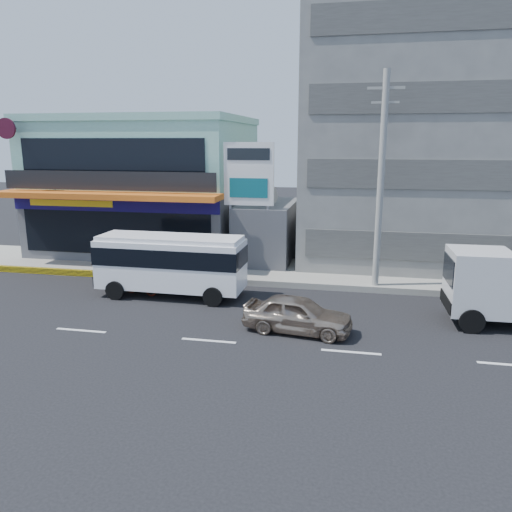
{
  "coord_description": "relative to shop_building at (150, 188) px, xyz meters",
  "views": [
    {
      "loc": [
        4.94,
        -15.99,
        6.98
      ],
      "look_at": [
        0.88,
        4.18,
        2.2
      ],
      "focal_mm": 35.0,
      "sensor_mm": 36.0,
      "label": 1
    }
  ],
  "objects": [
    {
      "name": "satellite_dish",
      "position": [
        8.0,
        -2.95,
        -0.42
      ],
      "size": [
        1.5,
        1.5,
        0.15
      ],
      "primitive_type": "cylinder",
      "color": "slate",
      "rests_on": "gap_structure"
    },
    {
      "name": "shop_building",
      "position": [
        0.0,
        0.0,
        0.0
      ],
      "size": [
        12.4,
        11.7,
        8.0
      ],
      "color": "#4E4F53",
      "rests_on": "ground"
    },
    {
      "name": "motorcycle_rider",
      "position": [
        3.33,
        -9.28,
        -3.25
      ],
      "size": [
        1.87,
        1.05,
        2.27
      ],
      "color": "#58180C",
      "rests_on": "ground"
    },
    {
      "name": "billboard",
      "position": [
        7.5,
        -4.75,
        0.93
      ],
      "size": [
        2.6,
        0.18,
        6.9
      ],
      "color": "gray",
      "rests_on": "ground"
    },
    {
      "name": "utility_pole_near",
      "position": [
        14.0,
        -6.55,
        1.15
      ],
      "size": [
        1.6,
        0.3,
        10.0
      ],
      "color": "#999993",
      "rests_on": "ground"
    },
    {
      "name": "gap_structure",
      "position": [
        8.0,
        -1.95,
        -2.25
      ],
      "size": [
        3.0,
        6.0,
        3.5
      ],
      "primitive_type": "cube",
      "color": "#4E4F53",
      "rests_on": "ground"
    },
    {
      "name": "minibus",
      "position": [
        4.82,
        -9.17,
        -2.33
      ],
      "size": [
        6.72,
        2.43,
        2.8
      ],
      "color": "white",
      "rests_on": "ground"
    },
    {
      "name": "sedan",
      "position": [
        11.0,
        -12.45,
        -3.31
      ],
      "size": [
        4.24,
        2.17,
        1.38
      ],
      "primitive_type": "imported",
      "rotation": [
        0.0,
        0.0,
        1.43
      ],
      "color": "tan",
      "rests_on": "ground"
    },
    {
      "name": "concrete_building",
      "position": [
        18.0,
        1.05,
        3.0
      ],
      "size": [
        16.0,
        12.0,
        14.0
      ],
      "primitive_type": "cube",
      "color": "gray",
      "rests_on": "ground"
    },
    {
      "name": "sidewalk",
      "position": [
        13.0,
        -4.45,
        -3.85
      ],
      "size": [
        70.0,
        5.0,
        0.3
      ],
      "primitive_type": "cube",
      "color": "gray",
      "rests_on": "ground"
    },
    {
      "name": "ground",
      "position": [
        8.0,
        -13.95,
        -4.0
      ],
      "size": [
        120.0,
        120.0,
        0.0
      ],
      "primitive_type": "plane",
      "color": "black",
      "rests_on": "ground"
    }
  ]
}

